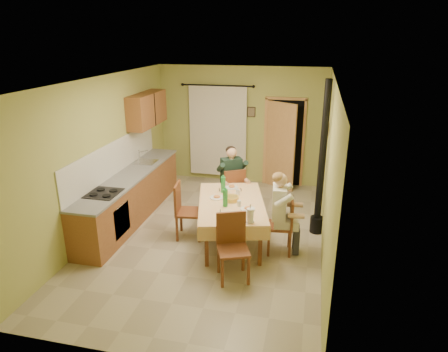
% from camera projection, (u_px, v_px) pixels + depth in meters
% --- Properties ---
extents(floor, '(4.00, 6.00, 0.01)m').
position_uv_depth(floor, '(210.00, 236.00, 7.31)').
color(floor, tan).
rests_on(floor, ground).
extents(room_shell, '(4.04, 6.04, 2.82)m').
position_uv_depth(room_shell, '(208.00, 139.00, 6.70)').
color(room_shell, tan).
rests_on(room_shell, ground).
extents(kitchen_run, '(0.64, 3.64, 1.56)m').
position_uv_depth(kitchen_run, '(131.00, 195.00, 7.88)').
color(kitchen_run, brown).
rests_on(kitchen_run, ground).
extents(upper_cabinets, '(0.35, 1.40, 0.70)m').
position_uv_depth(upper_cabinets, '(147.00, 109.00, 8.60)').
color(upper_cabinets, brown).
rests_on(upper_cabinets, room_shell).
extents(curtain, '(1.70, 0.07, 2.22)m').
position_uv_depth(curtain, '(218.00, 131.00, 9.66)').
color(curtain, black).
rests_on(curtain, ground).
extents(doorway, '(0.96, 0.49, 2.15)m').
position_uv_depth(doorway, '(282.00, 144.00, 9.37)').
color(doorway, black).
rests_on(doorway, ground).
extents(dining_table, '(1.54, 2.08, 0.76)m').
position_uv_depth(dining_table, '(231.00, 222.00, 7.00)').
color(dining_table, '#EAB77A').
rests_on(dining_table, ground).
extents(tableware, '(0.91, 1.55, 0.33)m').
position_uv_depth(tableware, '(233.00, 201.00, 6.75)').
color(tableware, white).
rests_on(tableware, dining_table).
extents(chair_far, '(0.60, 0.60, 1.00)m').
position_uv_depth(chair_far, '(232.00, 201.00, 8.10)').
color(chair_far, brown).
rests_on(chair_far, ground).
extents(chair_near, '(0.58, 0.58, 1.01)m').
position_uv_depth(chair_near, '(233.00, 261.00, 5.96)').
color(chair_near, brown).
rests_on(chair_near, ground).
extents(chair_right, '(0.44, 0.44, 0.96)m').
position_uv_depth(chair_right, '(280.00, 236.00, 6.69)').
color(chair_right, brown).
rests_on(chair_right, ground).
extents(chair_left, '(0.52, 0.52, 1.02)m').
position_uv_depth(chair_left, '(189.00, 222.00, 7.20)').
color(chair_left, brown).
rests_on(chair_left, ground).
extents(man_far, '(0.65, 0.63, 1.39)m').
position_uv_depth(man_far, '(232.00, 173.00, 7.91)').
color(man_far, '#192D23').
rests_on(man_far, chair_far).
extents(man_right, '(0.50, 0.61, 1.39)m').
position_uv_depth(man_right, '(281.00, 204.00, 6.49)').
color(man_right, silver).
rests_on(man_right, chair_right).
extents(stove_flue, '(0.24, 0.24, 2.80)m').
position_uv_depth(stove_flue, '(320.00, 180.00, 7.11)').
color(stove_flue, black).
rests_on(stove_flue, ground).
extents(picture_back, '(0.19, 0.03, 0.23)m').
position_uv_depth(picture_back, '(251.00, 112.00, 9.39)').
color(picture_back, black).
rests_on(picture_back, room_shell).
extents(picture_right, '(0.03, 0.31, 0.21)m').
position_uv_depth(picture_right, '(328.00, 128.00, 7.37)').
color(picture_right, brown).
rests_on(picture_right, room_shell).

